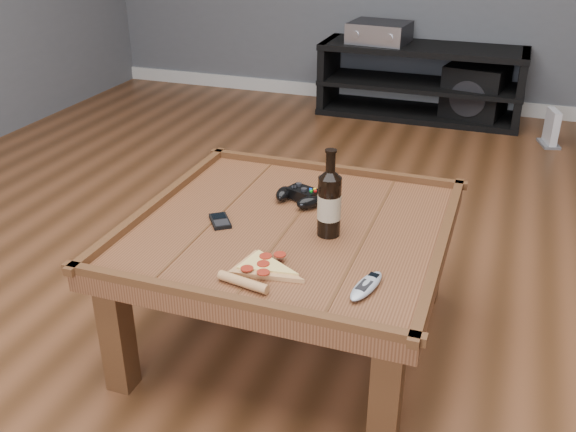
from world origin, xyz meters
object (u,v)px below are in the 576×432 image
(game_controller, at_px, (299,196))
(subwoofer, at_px, (475,92))
(media_console, at_px, (420,82))
(smartphone, at_px, (220,221))
(coffee_table, at_px, (291,240))
(av_receiver, at_px, (379,32))
(beer_bottle, at_px, (329,201))
(game_console, at_px, (551,129))
(remote_control, at_px, (366,286))
(pizza_slice, at_px, (260,269))

(game_controller, height_order, subwoofer, game_controller)
(media_console, xyz_separation_m, smartphone, (-0.22, -2.82, 0.21))
(smartphone, bearing_deg, game_controller, 14.53)
(coffee_table, relative_size, media_console, 0.74)
(smartphone, bearing_deg, media_console, 49.30)
(av_receiver, relative_size, subwoofer, 0.94)
(beer_bottle, bearing_deg, media_console, 92.78)
(media_console, distance_m, beer_bottle, 2.79)
(game_console, bearing_deg, game_controller, -128.47)
(beer_bottle, relative_size, av_receiver, 0.67)
(remote_control, distance_m, subwoofer, 3.11)
(coffee_table, distance_m, av_receiver, 2.77)
(remote_control, distance_m, game_console, 2.80)
(smartphone, distance_m, av_receiver, 2.81)
(game_controller, height_order, pizza_slice, game_controller)
(pizza_slice, height_order, subwoofer, pizza_slice)
(media_console, distance_m, remote_control, 3.07)
(game_controller, xyz_separation_m, remote_control, (0.35, -0.47, -0.01))
(subwoofer, distance_m, game_console, 0.64)
(beer_bottle, bearing_deg, smartphone, -173.21)
(game_console, bearing_deg, media_console, 143.08)
(av_receiver, distance_m, subwoofer, 0.79)
(av_receiver, distance_m, game_console, 1.33)
(coffee_table, distance_m, game_controller, 0.19)
(smartphone, xyz_separation_m, remote_control, (0.55, -0.23, 0.01))
(beer_bottle, distance_m, av_receiver, 2.80)
(media_console, bearing_deg, coffee_table, -90.00)
(subwoofer, bearing_deg, game_console, -26.15)
(coffee_table, bearing_deg, subwoofer, 82.31)
(media_console, height_order, av_receiver, av_receiver)
(media_console, xyz_separation_m, game_console, (0.89, -0.33, -0.14))
(coffee_table, bearing_deg, beer_bottle, -9.57)
(game_controller, height_order, smartphone, game_controller)
(game_controller, xyz_separation_m, game_console, (0.92, 2.25, -0.37))
(av_receiver, bearing_deg, coffee_table, -77.74)
(coffee_table, distance_m, beer_bottle, 0.22)
(subwoofer, height_order, game_console, subwoofer)
(beer_bottle, bearing_deg, game_controller, 130.37)
(media_console, bearing_deg, beer_bottle, -87.22)
(game_controller, xyz_separation_m, pizza_slice, (0.05, -0.48, -0.01))
(media_console, distance_m, pizza_slice, 3.07)
(beer_bottle, height_order, game_controller, beer_bottle)
(beer_bottle, xyz_separation_m, game_console, (0.75, 2.44, -0.46))
(game_controller, bearing_deg, pizza_slice, -63.92)
(smartphone, distance_m, remote_control, 0.59)
(remote_control, bearing_deg, av_receiver, 113.88)
(game_controller, bearing_deg, subwoofer, 101.65)
(smartphone, height_order, remote_control, remote_control)
(coffee_table, relative_size, beer_bottle, 3.62)
(game_controller, distance_m, pizza_slice, 0.48)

